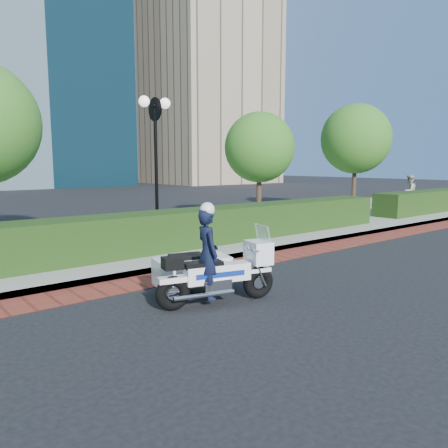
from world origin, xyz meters
TOP-DOWN VIEW (x-y plane):
  - ground at (0.00, 0.00)m, footprint 120.00×120.00m
  - brick_strip at (0.00, 1.50)m, footprint 60.00×1.00m
  - sidewalk at (0.00, 6.00)m, footprint 60.00×8.00m
  - hedge_main at (0.00, 3.60)m, footprint 18.00×1.20m
  - hedge_far at (16.00, 3.60)m, footprint 10.00×1.20m
  - lamppost at (1.00, 5.20)m, footprint 1.02×0.70m
  - tree_c at (6.50, 6.50)m, footprint 2.80×2.80m
  - tree_d at (13.00, 6.50)m, footprint 3.40×3.40m
  - tower_right at (28.00, 38.00)m, footprint 14.00×12.00m
  - police_motorcycle at (-1.21, -0.24)m, footprint 2.17×1.83m
  - pedestrian at (15.18, 4.77)m, footprint 0.87×0.69m

SIDE VIEW (x-z plane):
  - ground at x=0.00m, z-range 0.00..0.00m
  - brick_strip at x=0.00m, z-range 0.00..0.01m
  - sidewalk at x=0.00m, z-range 0.00..0.15m
  - police_motorcycle at x=-1.21m, z-range -0.28..1.50m
  - hedge_main at x=0.00m, z-range 0.15..1.15m
  - hedge_far at x=16.00m, z-range 0.15..1.15m
  - pedestrian at x=15.18m, z-range 0.15..1.88m
  - lamppost at x=1.00m, z-range 0.85..5.06m
  - tree_c at x=6.50m, z-range 0.90..5.20m
  - tree_d at x=13.00m, z-range 1.03..6.19m
  - tower_right at x=28.00m, z-range 0.00..28.00m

